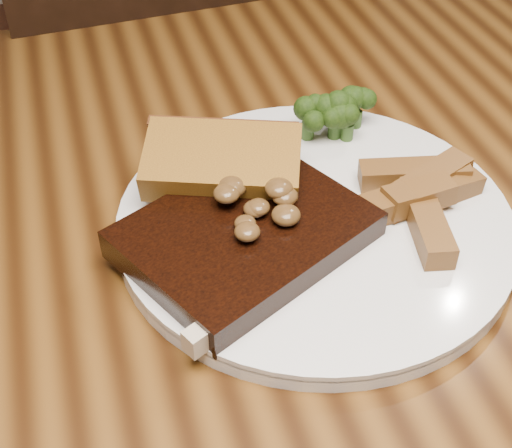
{
  "coord_description": "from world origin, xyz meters",
  "views": [
    {
      "loc": [
        -0.1,
        -0.35,
        1.13
      ],
      "look_at": [
        0.0,
        0.02,
        0.78
      ],
      "focal_mm": 50.0,
      "sensor_mm": 36.0,
      "label": 1
    }
  ],
  "objects_px": {
    "potato_wedges": "(388,193)",
    "garlic_bread": "(223,183)",
    "chair_far": "(186,104)",
    "dining_table": "(258,350)",
    "plate": "(314,223)",
    "steak": "(245,235)"
  },
  "relations": [
    {
      "from": "dining_table",
      "to": "garlic_bread",
      "type": "relative_size",
      "value": 13.31
    },
    {
      "from": "plate",
      "to": "potato_wedges",
      "type": "height_order",
      "value": "potato_wedges"
    },
    {
      "from": "garlic_bread",
      "to": "potato_wedges",
      "type": "bearing_deg",
      "value": -0.53
    },
    {
      "from": "steak",
      "to": "potato_wedges",
      "type": "height_order",
      "value": "same"
    },
    {
      "from": "chair_far",
      "to": "steak",
      "type": "bearing_deg",
      "value": 80.39
    },
    {
      "from": "chair_far",
      "to": "garlic_bread",
      "type": "height_order",
      "value": "chair_far"
    },
    {
      "from": "potato_wedges",
      "to": "plate",
      "type": "bearing_deg",
      "value": 178.5
    },
    {
      "from": "garlic_bread",
      "to": "dining_table",
      "type": "bearing_deg",
      "value": -64.94
    },
    {
      "from": "plate",
      "to": "chair_far",
      "type": "bearing_deg",
      "value": 90.0
    },
    {
      "from": "plate",
      "to": "garlic_bread",
      "type": "bearing_deg",
      "value": 143.21
    },
    {
      "from": "chair_far",
      "to": "garlic_bread",
      "type": "bearing_deg",
      "value": 79.56
    },
    {
      "from": "plate",
      "to": "steak",
      "type": "distance_m",
      "value": 0.07
    },
    {
      "from": "chair_far",
      "to": "dining_table",
      "type": "bearing_deg",
      "value": 81.08
    },
    {
      "from": "dining_table",
      "to": "chair_far",
      "type": "bearing_deg",
      "value": 84.52
    },
    {
      "from": "plate",
      "to": "garlic_bread",
      "type": "height_order",
      "value": "garlic_bread"
    },
    {
      "from": "plate",
      "to": "garlic_bread",
      "type": "distance_m",
      "value": 0.08
    },
    {
      "from": "chair_far",
      "to": "plate",
      "type": "height_order",
      "value": "chair_far"
    },
    {
      "from": "plate",
      "to": "garlic_bread",
      "type": "xyz_separation_m",
      "value": [
        -0.06,
        0.05,
        0.02
      ]
    },
    {
      "from": "potato_wedges",
      "to": "garlic_bread",
      "type": "bearing_deg",
      "value": 158.62
    },
    {
      "from": "plate",
      "to": "steak",
      "type": "height_order",
      "value": "steak"
    },
    {
      "from": "garlic_bread",
      "to": "plate",
      "type": "bearing_deg",
      "value": -15.94
    },
    {
      "from": "garlic_bread",
      "to": "potato_wedges",
      "type": "distance_m",
      "value": 0.13
    }
  ]
}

